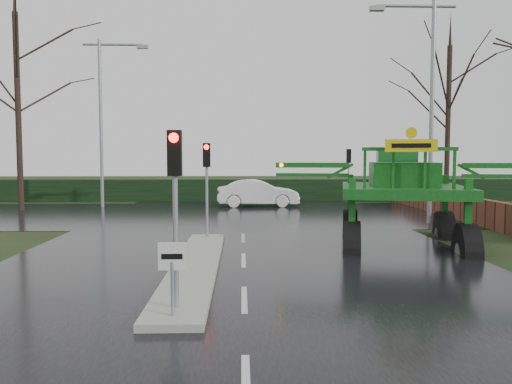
{
  "coord_description": "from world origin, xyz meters",
  "views": [
    {
      "loc": [
        -0.05,
        -10.36,
        3.02
      ],
      "look_at": [
        0.37,
        4.27,
        2.0
      ],
      "focal_mm": 35.0,
      "sensor_mm": 36.0,
      "label": 1
    }
  ],
  "objects_px": {
    "street_light_left_far": "(106,108)",
    "traffic_signal_far": "(349,164)",
    "traffic_signal_near": "(175,180)",
    "traffic_signal_mid": "(207,169)",
    "crop_sprayer": "(352,178)",
    "white_sedan": "(258,207)",
    "street_light_right": "(425,91)",
    "keep_left_sign": "(172,267)"
  },
  "relations": [
    {
      "from": "street_light_right",
      "to": "street_light_left_far",
      "type": "relative_size",
      "value": 1.0
    },
    {
      "from": "traffic_signal_mid",
      "to": "crop_sprayer",
      "type": "height_order",
      "value": "crop_sprayer"
    },
    {
      "from": "crop_sprayer",
      "to": "white_sedan",
      "type": "relative_size",
      "value": 1.76
    },
    {
      "from": "traffic_signal_far",
      "to": "crop_sprayer",
      "type": "xyz_separation_m",
      "value": [
        -2.95,
        -14.29,
        -0.26
      ]
    },
    {
      "from": "traffic_signal_mid",
      "to": "street_light_left_far",
      "type": "height_order",
      "value": "street_light_left_far"
    },
    {
      "from": "traffic_signal_near",
      "to": "traffic_signal_mid",
      "type": "relative_size",
      "value": 1.0
    },
    {
      "from": "keep_left_sign",
      "to": "traffic_signal_near",
      "type": "bearing_deg",
      "value": 90.0
    },
    {
      "from": "keep_left_sign",
      "to": "white_sedan",
      "type": "relative_size",
      "value": 0.27
    },
    {
      "from": "traffic_signal_mid",
      "to": "white_sedan",
      "type": "xyz_separation_m",
      "value": [
        2.24,
        12.47,
        -2.59
      ]
    },
    {
      "from": "traffic_signal_near",
      "to": "crop_sprayer",
      "type": "height_order",
      "value": "crop_sprayer"
    },
    {
      "from": "traffic_signal_far",
      "to": "crop_sprayer",
      "type": "relative_size",
      "value": 0.41
    },
    {
      "from": "traffic_signal_near",
      "to": "street_light_left_far",
      "type": "distance_m",
      "value": 22.37
    },
    {
      "from": "street_light_left_far",
      "to": "white_sedan",
      "type": "distance_m",
      "value": 10.92
    },
    {
      "from": "crop_sprayer",
      "to": "traffic_signal_far",
      "type": "bearing_deg",
      "value": 89.75
    },
    {
      "from": "traffic_signal_near",
      "to": "traffic_signal_far",
      "type": "height_order",
      "value": "same"
    },
    {
      "from": "street_light_right",
      "to": "street_light_left_far",
      "type": "bearing_deg",
      "value": 153.98
    },
    {
      "from": "crop_sprayer",
      "to": "white_sedan",
      "type": "distance_m",
      "value": 14.66
    },
    {
      "from": "traffic_signal_near",
      "to": "street_light_right",
      "type": "xyz_separation_m",
      "value": [
        9.49,
        13.01,
        3.4
      ]
    },
    {
      "from": "traffic_signal_near",
      "to": "white_sedan",
      "type": "distance_m",
      "value": 21.25
    },
    {
      "from": "street_light_left_far",
      "to": "white_sedan",
      "type": "xyz_separation_m",
      "value": [
        9.13,
        -0.04,
        -5.99
      ]
    },
    {
      "from": "street_light_right",
      "to": "street_light_left_far",
      "type": "height_order",
      "value": "same"
    },
    {
      "from": "traffic_signal_mid",
      "to": "street_light_left_far",
      "type": "distance_m",
      "value": 14.68
    },
    {
      "from": "street_light_left_far",
      "to": "traffic_signal_far",
      "type": "bearing_deg",
      "value": 0.03
    },
    {
      "from": "crop_sprayer",
      "to": "street_light_right",
      "type": "bearing_deg",
      "value": 64.91
    },
    {
      "from": "keep_left_sign",
      "to": "crop_sprayer",
      "type": "distance_m",
      "value": 8.79
    },
    {
      "from": "traffic_signal_far",
      "to": "crop_sprayer",
      "type": "distance_m",
      "value": 14.59
    },
    {
      "from": "keep_left_sign",
      "to": "street_light_right",
      "type": "distance_m",
      "value": 17.23
    },
    {
      "from": "street_light_right",
      "to": "white_sedan",
      "type": "height_order",
      "value": "street_light_right"
    },
    {
      "from": "keep_left_sign",
      "to": "street_light_right",
      "type": "height_order",
      "value": "street_light_right"
    },
    {
      "from": "crop_sprayer",
      "to": "white_sedan",
      "type": "height_order",
      "value": "crop_sprayer"
    },
    {
      "from": "street_light_left_far",
      "to": "crop_sprayer",
      "type": "relative_size",
      "value": 1.15
    },
    {
      "from": "traffic_signal_near",
      "to": "traffic_signal_mid",
      "type": "distance_m",
      "value": 8.5
    },
    {
      "from": "crop_sprayer",
      "to": "white_sedan",
      "type": "bearing_deg",
      "value": 111.82
    },
    {
      "from": "traffic_signal_near",
      "to": "traffic_signal_far",
      "type": "distance_m",
      "value": 22.42
    },
    {
      "from": "traffic_signal_far",
      "to": "street_light_left_far",
      "type": "xyz_separation_m",
      "value": [
        -14.69,
        -0.01,
        3.4
      ]
    },
    {
      "from": "keep_left_sign",
      "to": "street_light_right",
      "type": "xyz_separation_m",
      "value": [
        9.49,
        13.5,
        4.93
      ]
    },
    {
      "from": "traffic_signal_near",
      "to": "traffic_signal_far",
      "type": "xyz_separation_m",
      "value": [
        7.8,
        21.02,
        0.0
      ]
    },
    {
      "from": "traffic_signal_near",
      "to": "white_sedan",
      "type": "relative_size",
      "value": 0.71
    },
    {
      "from": "traffic_signal_far",
      "to": "street_light_right",
      "type": "xyz_separation_m",
      "value": [
        1.69,
        -8.01,
        3.4
      ]
    },
    {
      "from": "keep_left_sign",
      "to": "traffic_signal_far",
      "type": "relative_size",
      "value": 0.38
    },
    {
      "from": "traffic_signal_near",
      "to": "white_sedan",
      "type": "xyz_separation_m",
      "value": [
        2.24,
        20.97,
        -2.59
      ]
    },
    {
      "from": "street_light_left_far",
      "to": "crop_sprayer",
      "type": "bearing_deg",
      "value": -50.57
    }
  ]
}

